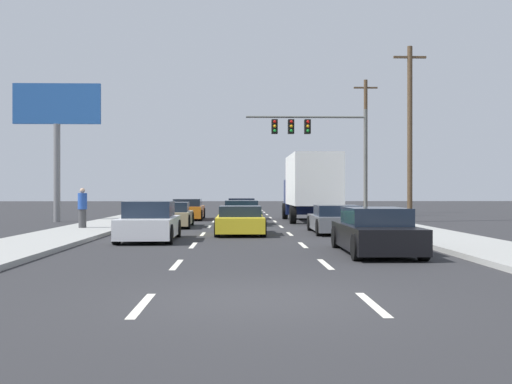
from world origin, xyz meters
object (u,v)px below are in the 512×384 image
car_white (149,223)px  traffic_signal_mast (312,134)px  car_green (241,213)px  car_black (375,232)px  box_truck (311,184)px  car_gray (336,220)px  car_yellow (240,221)px  roadside_billboard (57,121)px  car_tan (172,216)px  utility_pole_far (366,145)px  car_orange (188,210)px  utility_pole_mid (410,131)px  car_maroon (242,210)px  pedestrian_near_corner (82,208)px

car_white → traffic_signal_mast: (7.91, 20.25, 4.90)m
car_green → car_black: size_ratio=1.03×
box_truck → car_gray: size_ratio=1.89×
car_yellow → roadside_billboard: 14.95m
traffic_signal_mast → roadside_billboard: roadside_billboard is taller
car_black → box_truck: bearing=89.1°
car_tan → car_yellow: size_ratio=1.04×
car_yellow → roadside_billboard: (-9.97, 9.96, 4.99)m
utility_pole_far → car_green: bearing=-122.0°
box_truck → utility_pole_far: utility_pole_far is taller
car_white → car_yellow: (3.09, 2.88, -0.09)m
box_truck → car_gray: (-0.05, -9.21, -1.54)m
car_yellow → car_orange: bearing=103.7°
car_orange → utility_pole_mid: (12.40, -2.89, 4.39)m
car_maroon → pedestrian_near_corner: (-6.75, -11.11, 0.40)m
car_maroon → utility_pole_mid: size_ratio=0.42×
car_white → box_truck: size_ratio=0.51×
car_maroon → pedestrian_near_corner: pedestrian_near_corner is taller
pedestrian_near_corner → box_truck: bearing=35.8°
box_truck → roadside_billboard: size_ratio=1.09×
car_green → pedestrian_near_corner: (-6.69, -5.13, 0.41)m
car_tan → car_gray: car_tan is taller
car_tan → car_black: 14.08m
car_tan → utility_pole_far: (12.71, 17.60, 4.67)m
car_yellow → box_truck: size_ratio=0.49×
car_orange → car_black: car_black is taller
traffic_signal_mast → box_truck: bearing=-97.1°
car_green → utility_pole_far: utility_pole_far is taller
box_truck → traffic_signal_mast: 8.32m
car_tan → car_green: size_ratio=0.89×
car_yellow → pedestrian_near_corner: (-6.64, 2.26, 0.46)m
car_tan → car_green: 4.06m
utility_pole_mid → pedestrian_near_corner: bearing=-154.9°
car_white → car_black: (6.71, -4.51, -0.02)m
traffic_signal_mast → utility_pole_mid: utility_pole_mid is taller
car_maroon → pedestrian_near_corner: 13.01m
car_maroon → box_truck: size_ratio=0.50×
utility_pole_far → roadside_billboard: 23.21m
car_yellow → utility_pole_far: utility_pole_far is taller
car_tan → utility_pole_mid: 14.10m
pedestrian_near_corner → car_tan: bearing=37.7°
car_tan → car_yellow: (3.18, -4.94, -0.02)m
car_tan → car_gray: (7.02, -4.30, -0.01)m
utility_pole_mid → roadside_billboard: bearing=179.3°
car_black → roadside_billboard: (-13.59, 17.35, 4.93)m
car_yellow → car_gray: size_ratio=0.93×
car_tan → box_truck: box_truck is taller
car_white → car_yellow: 4.22m
car_yellow → utility_pole_far: (9.53, 22.54, 4.69)m
car_gray → roadside_billboard: 17.39m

